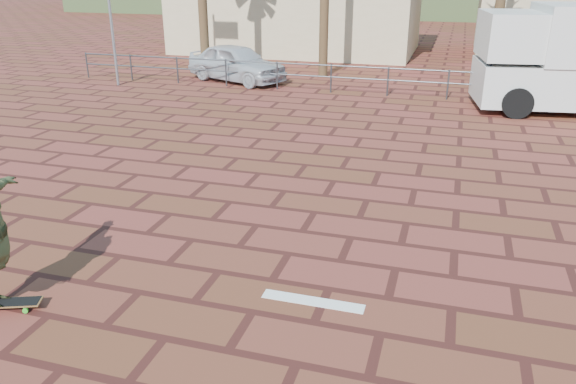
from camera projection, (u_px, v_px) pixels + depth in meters
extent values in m
plane|color=maroon|center=(289.00, 254.00, 8.81)|extent=(120.00, 120.00, 0.00)
cube|color=white|center=(313.00, 301.00, 7.56)|extent=(1.40, 0.22, 0.01)
cylinder|color=#47494F|center=(87.00, 65.00, 22.47)|extent=(0.06, 0.06, 1.00)
cylinder|color=#47494F|center=(131.00, 67.00, 21.94)|extent=(0.06, 0.06, 1.00)
cylinder|color=#47494F|center=(177.00, 70.00, 21.41)|extent=(0.06, 0.06, 1.00)
cylinder|color=#47494F|center=(226.00, 73.00, 20.88)|extent=(0.06, 0.06, 1.00)
cylinder|color=#47494F|center=(277.00, 75.00, 20.35)|extent=(0.06, 0.06, 1.00)
cylinder|color=#47494F|center=(331.00, 78.00, 19.82)|extent=(0.06, 0.06, 1.00)
cylinder|color=#47494F|center=(388.00, 81.00, 19.29)|extent=(0.06, 0.06, 1.00)
cylinder|color=#47494F|center=(448.00, 85.00, 18.76)|extent=(0.06, 0.06, 1.00)
cylinder|color=#47494F|center=(511.00, 88.00, 18.23)|extent=(0.06, 0.06, 1.00)
cylinder|color=#47494F|center=(389.00, 68.00, 19.12)|extent=(24.00, 0.05, 0.05)
cylinder|color=#47494F|center=(388.00, 80.00, 19.27)|extent=(24.00, 0.05, 0.05)
cube|color=beige|center=(299.00, 11.00, 29.20)|extent=(12.00, 7.00, 4.00)
cube|color=silver|center=(28.00, 304.00, 7.39)|extent=(0.12, 0.19, 0.03)
cylinder|color=green|center=(25.00, 311.00, 7.30)|extent=(0.08, 0.05, 0.07)
cylinder|color=green|center=(31.00, 301.00, 7.51)|extent=(0.08, 0.05, 0.07)
cube|color=silver|center=(513.00, 35.00, 16.92)|extent=(2.14, 2.72, 1.35)
cube|color=black|center=(486.00, 52.00, 17.21)|extent=(0.34, 1.91, 0.73)
cylinder|color=black|center=(517.00, 103.00, 16.49)|extent=(0.94, 0.44, 0.90)
cylinder|color=black|center=(501.00, 87.00, 18.67)|extent=(0.94, 0.44, 0.90)
imported|color=silver|center=(236.00, 63.00, 21.68)|extent=(4.50, 3.16, 1.42)
imported|color=silver|center=(569.00, 65.00, 21.54)|extent=(4.03, 1.45, 1.32)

